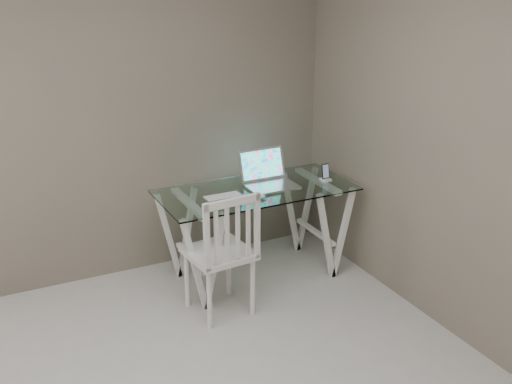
{
  "coord_description": "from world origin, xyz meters",
  "views": [
    {
      "loc": [
        -0.89,
        -2.44,
        2.45
      ],
      "look_at": [
        1.01,
        1.38,
        0.85
      ],
      "focal_mm": 45.0,
      "sensor_mm": 36.0,
      "label": 1
    }
  ],
  "objects": [
    {
      "name": "room",
      "position": [
        -0.06,
        0.02,
        1.72
      ],
      "size": [
        4.5,
        4.52,
        2.71
      ],
      "color": "#AAA8A3",
      "rests_on": "ground"
    },
    {
      "name": "chair",
      "position": [
        0.7,
        1.26,
        0.52
      ],
      "size": [
        0.47,
        0.47,
        0.94
      ],
      "rotation": [
        0.0,
        0.0,
        0.09
      ],
      "color": "silver",
      "rests_on": "ground"
    },
    {
      "name": "phone_dock",
      "position": [
        1.75,
        1.62,
        0.78
      ],
      "size": [
        0.07,
        0.07,
        0.14
      ],
      "color": "white",
      "rests_on": "desk"
    },
    {
      "name": "mouse",
      "position": [
        1.1,
        1.5,
        0.76
      ],
      "size": [
        0.1,
        0.06,
        0.03
      ],
      "primitive_type": "ellipsoid",
      "color": "white",
      "rests_on": "desk"
    },
    {
      "name": "laptop",
      "position": [
        1.29,
        1.74,
        0.81
      ],
      "size": [
        0.38,
        0.35,
        0.26
      ],
      "color": "silver",
      "rests_on": "desk"
    },
    {
      "name": "keyboard",
      "position": [
        0.87,
        1.65,
        0.75
      ],
      "size": [
        0.29,
        0.13,
        0.01
      ],
      "primitive_type": "cube",
      "color": "silver",
      "rests_on": "desk"
    },
    {
      "name": "desk",
      "position": [
        1.16,
        1.68,
        0.38
      ],
      "size": [
        1.5,
        0.7,
        0.75
      ],
      "color": "silver",
      "rests_on": "ground"
    }
  ]
}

